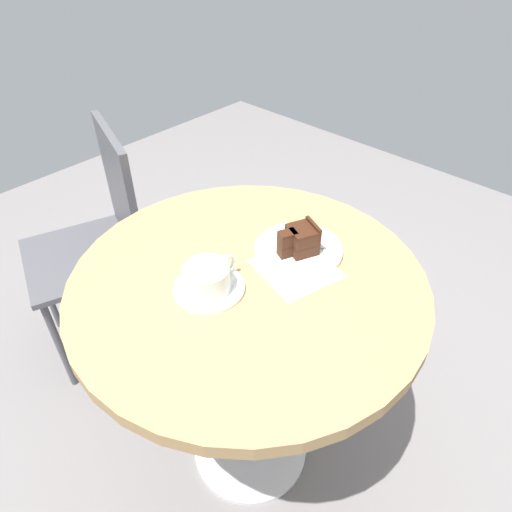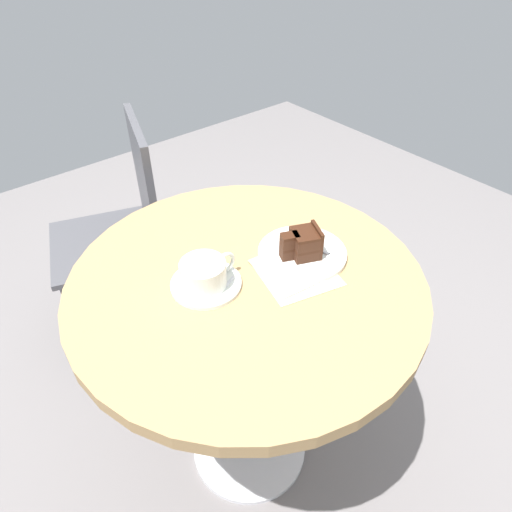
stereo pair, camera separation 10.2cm
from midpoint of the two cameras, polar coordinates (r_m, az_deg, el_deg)
ground_plane at (r=1.64m, az=1.12°, el=-22.98°), size 4.40×4.40×0.01m
cafe_table at (r=1.11m, az=1.53°, el=-7.41°), size 0.81×0.81×0.76m
saucer at (r=1.00m, az=-3.37°, el=-3.60°), size 0.16×0.16×0.01m
coffee_cup at (r=0.98m, az=-3.54°, el=-2.26°), size 0.13×0.10×0.06m
teaspoon at (r=0.97m, az=-1.73°, el=-4.97°), size 0.09×0.04×0.00m
cake_plate at (r=1.09m, az=8.46°, el=0.26°), size 0.21×0.21×0.01m
cake_slice at (r=1.06m, az=8.68°, el=1.44°), size 0.10×0.08×0.07m
fork at (r=1.09m, az=10.94°, el=0.49°), size 0.03×0.15×0.00m
napkin at (r=1.05m, az=7.65°, el=-1.90°), size 0.20×0.20×0.00m
cafe_chair at (r=1.68m, az=-14.34°, el=4.20°), size 0.48×0.48×0.86m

